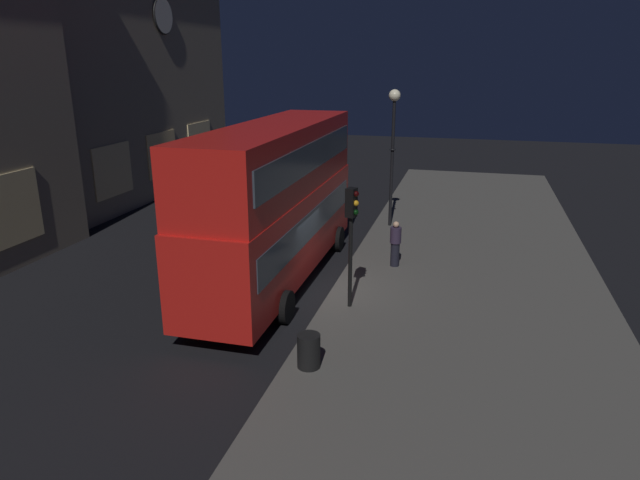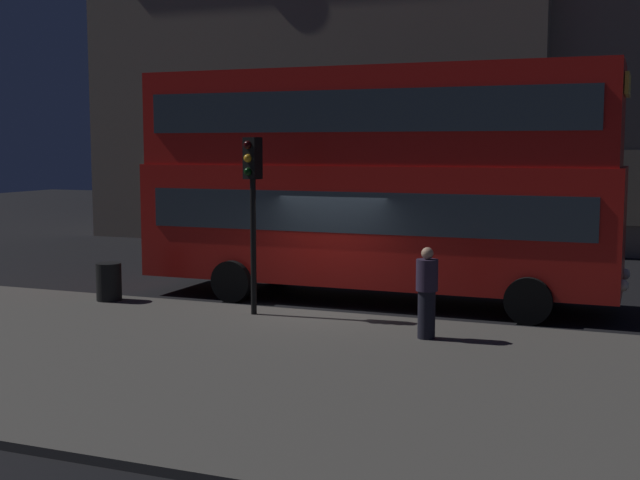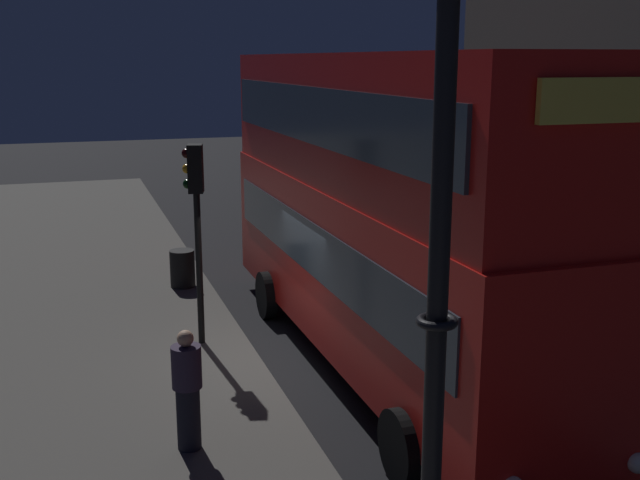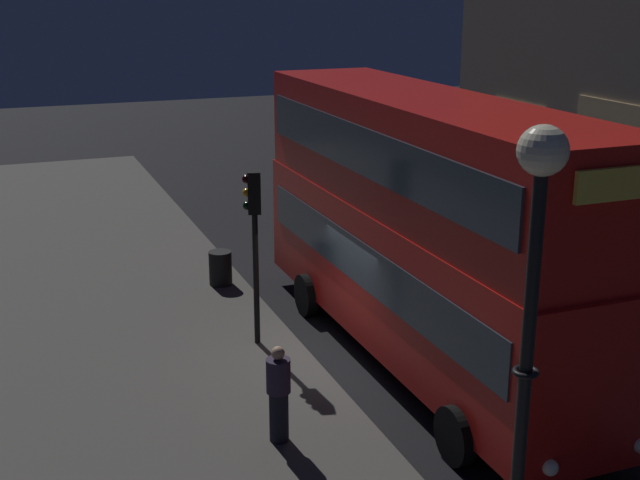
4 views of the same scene
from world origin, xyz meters
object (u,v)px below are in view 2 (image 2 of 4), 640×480
object	(u,v)px
pedestrian	(427,292)
litter_bin	(109,282)
traffic_light_near_kerb	(252,187)
double_decker_bus	(373,174)

from	to	relation	value
pedestrian	litter_bin	size ratio (longest dim) A/B	1.96
traffic_light_near_kerb	litter_bin	bearing A→B (deg)	-168.62
traffic_light_near_kerb	double_decker_bus	bearing A→B (deg)	74.75
double_decker_bus	traffic_light_near_kerb	bearing A→B (deg)	-120.24
traffic_light_near_kerb	pedestrian	xyz separation A→B (m)	(3.89, -0.81, -1.79)
pedestrian	litter_bin	bearing A→B (deg)	-50.74
traffic_light_near_kerb	pedestrian	bearing A→B (deg)	2.99
pedestrian	litter_bin	xyz separation A→B (m)	(-7.62, 1.04, -0.42)
double_decker_bus	litter_bin	xyz separation A→B (m)	(-5.40, -2.66, -2.42)
traffic_light_near_kerb	pedestrian	world-z (taller)	traffic_light_near_kerb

